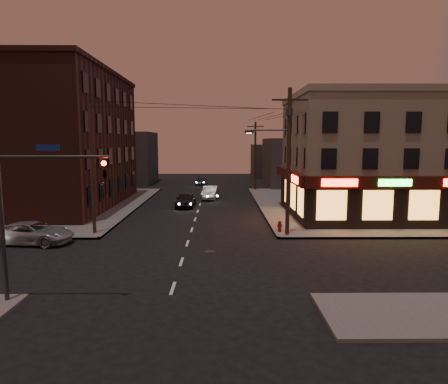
{
  "coord_description": "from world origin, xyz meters",
  "views": [
    {
      "loc": [
        2.16,
        -21.35,
        6.6
      ],
      "look_at": [
        2.4,
        5.35,
        3.2
      ],
      "focal_mm": 32.0,
      "sensor_mm": 36.0,
      "label": 1
    }
  ],
  "objects_px": {
    "sedan_far": "(201,181)",
    "sedan_near": "(186,200)",
    "sedan_mid": "(210,192)",
    "fire_hydrant": "(280,226)",
    "suv_cross": "(33,233)"
  },
  "relations": [
    {
      "from": "sedan_mid",
      "to": "fire_hydrant",
      "type": "distance_m",
      "value": 18.33
    },
    {
      "from": "sedan_mid",
      "to": "sedan_far",
      "type": "height_order",
      "value": "sedan_mid"
    },
    {
      "from": "suv_cross",
      "to": "sedan_far",
      "type": "height_order",
      "value": "suv_cross"
    },
    {
      "from": "sedan_far",
      "to": "fire_hydrant",
      "type": "height_order",
      "value": "sedan_far"
    },
    {
      "from": "sedan_near",
      "to": "sedan_mid",
      "type": "relative_size",
      "value": 0.96
    },
    {
      "from": "suv_cross",
      "to": "sedan_mid",
      "type": "xyz_separation_m",
      "value": [
        10.98,
        20.12,
        0.04
      ]
    },
    {
      "from": "sedan_far",
      "to": "sedan_near",
      "type": "bearing_deg",
      "value": -93.37
    },
    {
      "from": "sedan_mid",
      "to": "sedan_far",
      "type": "distance_m",
      "value": 14.77
    },
    {
      "from": "sedan_far",
      "to": "fire_hydrant",
      "type": "xyz_separation_m",
      "value": [
        7.18,
        -32.18,
        -0.02
      ]
    },
    {
      "from": "suv_cross",
      "to": "sedan_mid",
      "type": "distance_m",
      "value": 22.92
    },
    {
      "from": "suv_cross",
      "to": "fire_hydrant",
      "type": "xyz_separation_m",
      "value": [
        16.38,
        2.6,
        -0.11
      ]
    },
    {
      "from": "sedan_mid",
      "to": "sedan_far",
      "type": "xyz_separation_m",
      "value": [
        -1.78,
        14.66,
        -0.13
      ]
    },
    {
      "from": "suv_cross",
      "to": "fire_hydrant",
      "type": "relative_size",
      "value": 6.18
    },
    {
      "from": "sedan_near",
      "to": "sedan_mid",
      "type": "xyz_separation_m",
      "value": [
        2.36,
        5.61,
        0.0
      ]
    },
    {
      "from": "suv_cross",
      "to": "sedan_mid",
      "type": "bearing_deg",
      "value": -21.43
    }
  ]
}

